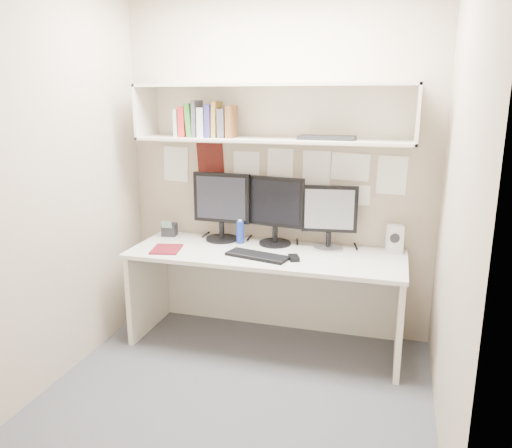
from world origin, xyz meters
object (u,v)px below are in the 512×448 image
(desk_phone, at_px, (169,229))
(speaker, at_px, (395,239))
(desk, at_px, (266,298))
(maroon_notebook, at_px, (166,249))
(keyboard, at_px, (257,256))
(monitor_right, at_px, (329,215))
(monitor_left, at_px, (222,205))
(monitor_center, at_px, (276,209))

(desk_phone, bearing_deg, speaker, -4.68)
(desk, distance_m, maroon_notebook, 0.82)
(desk, relative_size, desk_phone, 14.90)
(keyboard, distance_m, desk_phone, 0.91)
(desk, bearing_deg, maroon_notebook, -167.69)
(monitor_right, distance_m, maroon_notebook, 1.23)
(keyboard, bearing_deg, monitor_right, 52.01)
(maroon_notebook, distance_m, desk_phone, 0.40)
(monitor_left, xyz_separation_m, desk_phone, (-0.45, -0.01, -0.23))
(desk, distance_m, keyboard, 0.40)
(monitor_left, bearing_deg, monitor_center, 1.73)
(desk_phone, bearing_deg, monitor_left, -4.70)
(monitor_right, bearing_deg, maroon_notebook, -168.77)
(monitor_right, height_order, desk_phone, monitor_right)
(desk, relative_size, keyboard, 4.46)
(keyboard, distance_m, speaker, 1.01)
(monitor_center, bearing_deg, desk_phone, -171.06)
(speaker, relative_size, maroon_notebook, 0.83)
(monitor_center, bearing_deg, desk, -86.02)
(monitor_right, bearing_deg, speaker, -3.88)
(keyboard, xyz_separation_m, speaker, (0.93, 0.38, 0.09))
(monitor_left, distance_m, maroon_notebook, 0.56)
(monitor_left, bearing_deg, monitor_right, 1.74)
(desk, bearing_deg, speaker, 15.20)
(keyboard, bearing_deg, monitor_center, 96.92)
(maroon_notebook, bearing_deg, desk, 0.84)
(monitor_center, height_order, speaker, monitor_center)
(keyboard, height_order, maroon_notebook, keyboard)
(monitor_right, xyz_separation_m, maroon_notebook, (-1.15, -0.38, -0.25))
(desk, relative_size, maroon_notebook, 8.15)
(speaker, xyz_separation_m, desk_phone, (-1.77, -0.03, -0.05))
(keyboard, height_order, desk_phone, desk_phone)
(monitor_right, height_order, maroon_notebook, monitor_right)
(monitor_left, bearing_deg, speaker, 2.85)
(monitor_left, bearing_deg, keyboard, -40.60)
(desk, bearing_deg, monitor_center, 85.60)
(maroon_notebook, xyz_separation_m, desk_phone, (-0.15, 0.37, 0.05))
(keyboard, bearing_deg, desk, 93.35)
(speaker, bearing_deg, desk_phone, 164.25)
(maroon_notebook, bearing_deg, monitor_center, 15.57)
(monitor_center, xyz_separation_m, speaker, (0.88, 0.03, -0.18))
(monitor_right, height_order, speaker, monitor_right)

